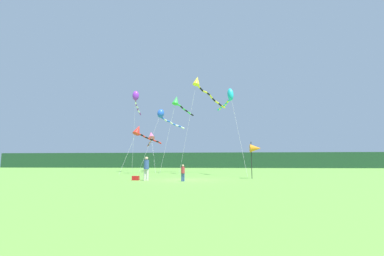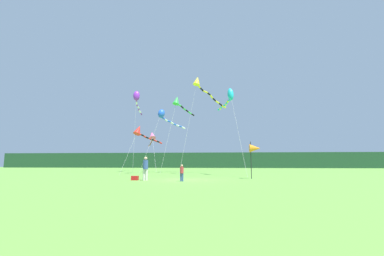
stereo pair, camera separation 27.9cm
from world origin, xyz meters
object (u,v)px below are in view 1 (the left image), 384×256
banner_flag_pole (255,149)px  kite_purple (136,98)px  person_adult (146,167)px  kite_green (178,102)px  kite_yellow (201,86)px  kite_rainbow (151,136)px  person_child (183,172)px  kite_red (140,131)px  kite_cyan (229,96)px  cooler_box (136,178)px  kite_blue (163,115)px

banner_flag_pole → kite_purple: (-14.50, 13.11, 7.94)m
person_adult → kite_green: bearing=88.7°
person_adult → kite_purple: size_ratio=0.16×
kite_yellow → kite_rainbow: size_ratio=1.48×
person_child → kite_red: (-7.09, 12.94, 4.57)m
kite_cyan → kite_purple: 15.09m
kite_green → kite_purple: kite_purple is taller
cooler_box → kite_yellow: 15.76m
person_adult → kite_yellow: kite_yellow is taller
kite_cyan → kite_purple: kite_purple is taller
person_adult → kite_green: (0.32, 14.10, 8.36)m
kite_yellow → kite_purple: (-9.52, 4.80, -0.17)m
kite_yellow → kite_rainbow: 12.60m
banner_flag_pole → kite_cyan: size_ratio=0.33×
kite_cyan → kite_blue: bearing=142.4°
kite_cyan → kite_rainbow: size_ratio=1.19×
kite_cyan → kite_red: size_ratio=1.42×
kite_cyan → kite_purple: (-12.76, 7.81, 2.03)m
cooler_box → kite_red: kite_red is taller
kite_purple → kite_rainbow: (1.47, 3.35, -5.10)m
kite_cyan → kite_green: size_ratio=0.92×
banner_flag_pole → kite_cyan: (-1.75, 5.30, 5.91)m
kite_rainbow → kite_yellow: bearing=-45.4°
person_child → kite_yellow: 15.39m
kite_purple → person_adult: bearing=-69.5°
person_child → kite_blue: kite_blue is taller
kite_red → kite_green: (4.53, 1.83, 4.11)m
kite_blue → kite_rainbow: size_ratio=1.10×
person_adult → kite_yellow: (3.59, 11.06, 9.61)m
person_child → banner_flag_pole: (5.70, 3.42, 1.83)m
cooler_box → kite_cyan: (7.66, 7.93, 8.24)m
person_adult → kite_yellow: size_ratio=0.15×
cooler_box → person_adult: bearing=-8.0°
kite_purple → kite_yellow: bearing=-26.7°
kite_red → kite_green: kite_green is taller
banner_flag_pole → kite_rainbow: kite_rainbow is taller
banner_flag_pole → kite_red: size_ratio=0.47×
kite_green → kite_purple: bearing=164.2°
kite_rainbow → kite_green: bearing=-47.0°
person_adult → kite_purple: (-5.93, 15.86, 9.45)m
kite_cyan → kite_green: bearing=137.1°
kite_red → kite_green: size_ratio=0.65×
banner_flag_pole → kite_purple: 21.10m
kite_yellow → kite_rainbow: kite_yellow is taller
cooler_box → kite_cyan: 13.77m
person_adult → kite_cyan: kite_cyan is taller
person_adult → kite_rainbow: size_ratio=0.23×
kite_red → kite_green: 6.38m
cooler_box → kite_purple: kite_purple is taller
person_child → kite_red: kite_red is taller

